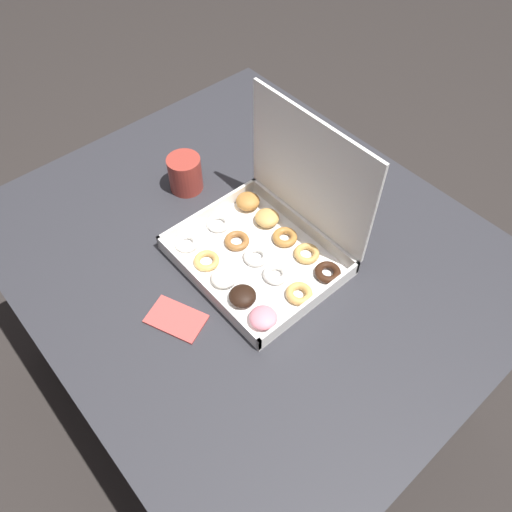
{
  "coord_description": "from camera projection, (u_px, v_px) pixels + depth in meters",
  "views": [
    {
      "loc": [
        0.59,
        -0.49,
        1.66
      ],
      "look_at": [
        0.05,
        -0.02,
        0.74
      ],
      "focal_mm": 35.0,
      "sensor_mm": 36.0,
      "label": 1
    }
  ],
  "objects": [
    {
      "name": "donut_box",
      "position": [
        270.0,
        235.0,
        1.16
      ],
      "size": [
        0.37,
        0.32,
        0.33
      ],
      "color": "white",
      "rests_on": "dining_table"
    },
    {
      "name": "paper_napkin",
      "position": [
        176.0,
        319.0,
        1.09
      ],
      "size": [
        0.14,
        0.12,
        0.01
      ],
      "color": "#CC4C47",
      "rests_on": "dining_table"
    },
    {
      "name": "ground_plane",
      "position": [
        251.0,
        373.0,
        1.78
      ],
      "size": [
        8.0,
        8.0,
        0.0
      ],
      "primitive_type": "plane",
      "color": "#2D2826"
    },
    {
      "name": "dining_table",
      "position": [
        249.0,
        266.0,
        1.28
      ],
      "size": [
        1.2,
        1.03,
        0.72
      ],
      "color": "#2D2D33",
      "rests_on": "ground_plane"
    },
    {
      "name": "coffee_mug",
      "position": [
        185.0,
        173.0,
        1.31
      ],
      "size": [
        0.09,
        0.09,
        0.1
      ],
      "color": "#A3382D",
      "rests_on": "dining_table"
    }
  ]
}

